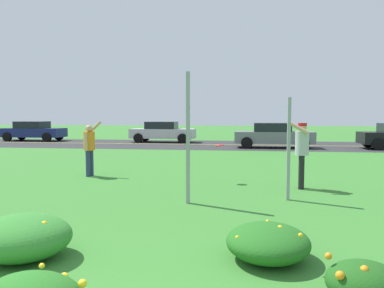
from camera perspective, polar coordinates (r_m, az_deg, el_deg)
The scene contains 14 objects.
ground_plane at distance 13.16m, azimuth 0.11°, elevation -3.82°, with size 120.00×120.00×0.00m, color #387A2D.
highway_strip at distance 24.37m, azimuth 3.97°, elevation -0.10°, with size 120.00×8.09×0.01m, color #2D2D30.
highway_center_stripe at distance 24.37m, azimuth 3.97°, elevation -0.09°, with size 120.00×0.16×0.00m, color yellow.
daylily_clump_mid_right at distance 5.11m, azimuth 11.40°, elevation -14.34°, with size 1.08×1.18×0.47m.
daylily_clump_near_camera at distance 5.48m, azimuth -24.28°, elevation -12.71°, with size 1.26×1.17×0.57m.
daylily_clump_mid_center at distance 4.31m, azimuth 24.62°, elevation -18.51°, with size 0.75×0.68×0.46m.
sign_post_near_path at distance 7.91m, azimuth -0.61°, elevation 0.89°, with size 0.07×0.10×2.77m.
sign_post_by_roadside at distance 8.51m, azimuth 14.41°, elevation -0.75°, with size 0.07×0.10×2.26m.
person_thrower_orange_shirt at distance 11.96m, azimuth -15.26°, elevation -0.23°, with size 0.52×0.52×1.71m.
person_catcher_red_cap_gray_shirt at distance 9.94m, azimuth 16.26°, elevation -0.66°, with size 0.58×0.52×1.74m.
frisbee_red at distance 10.49m, azimuth 4.16°, elevation -0.22°, with size 0.26×0.26×0.07m.
car_navy_leftmost at distance 30.51m, azimuth -22.88°, elevation 1.83°, with size 4.50×2.00×1.45m.
car_silver_center_left at distance 26.75m, azimuth -4.45°, elevation 1.86°, with size 4.50×2.00×1.45m.
car_gray_center_right at distance 22.49m, azimuth 12.21°, elevation 1.33°, with size 4.50×2.00×1.45m.
Camera 1 is at (1.89, -1.56, 1.85)m, focal length 35.25 mm.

